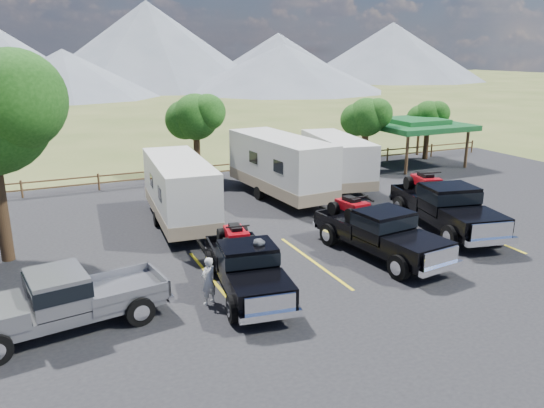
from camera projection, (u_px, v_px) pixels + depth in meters
name	position (u px, v px, depth m)	size (l,w,h in m)	color
ground	(426.00, 296.00, 17.31)	(320.00, 320.00, 0.00)	#3E4E21
asphalt_lot	(373.00, 263.00, 19.93)	(44.00, 34.00, 0.04)	black
stall_lines	(358.00, 254.00, 20.79)	(12.12, 5.50, 0.01)	gold
tree_ne_a	(366.00, 117.00, 34.78)	(3.11, 2.92, 4.76)	black
tree_ne_b	(428.00, 117.00, 38.13)	(2.77, 2.59, 4.27)	black
tree_north	(195.00, 117.00, 32.06)	(3.46, 3.24, 5.25)	black
rail_fence	(260.00, 165.00, 34.11)	(36.12, 0.12, 1.00)	brown
pavilion	(415.00, 125.00, 36.56)	(6.20, 6.20, 3.22)	brown
mountain_range	(41.00, 50.00, 104.75)	(209.00, 71.00, 20.00)	slate
rig_left	(246.00, 265.00, 17.36)	(2.63, 5.91, 1.91)	black
rig_center	(379.00, 231.00, 20.39)	(2.76, 6.41, 2.08)	black
rig_right	(445.00, 205.00, 23.38)	(3.52, 7.18, 2.30)	black
trailer_left	(180.00, 191.00, 23.76)	(2.80, 8.78, 3.04)	silver
trailer_center	(281.00, 167.00, 28.16)	(3.07, 9.58, 3.32)	silver
trailer_right	(337.00, 161.00, 30.69)	(3.25, 8.44, 2.92)	silver
pickup_silver	(64.00, 300.00, 14.93)	(6.08, 2.73, 1.76)	slate
person_a	(208.00, 281.00, 16.50)	(0.56, 0.37, 1.55)	#BBBBBB
person_b	(260.00, 266.00, 17.13)	(0.93, 0.72, 1.91)	slate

